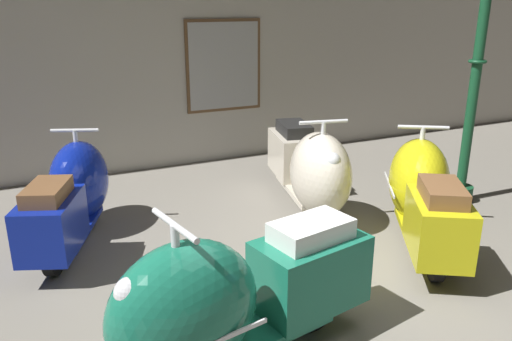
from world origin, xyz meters
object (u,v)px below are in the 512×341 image
Objects in this scene: scooter_2 at (311,168)px; lamppost at (480,43)px; scooter_3 at (423,194)px; scooter_0 at (72,194)px; scooter_1 at (227,299)px.

lamppost is (1.75, -0.43, 1.27)m from scooter_2.
scooter_3 is 0.58× the size of lamppost.
scooter_2 is at bearing -77.46° from scooter_0.
scooter_1 is 0.99× the size of scooter_2.
scooter_2 is at bearing -142.73° from scooter_1.
scooter_2 reaches higher than scooter_0.
scooter_0 is 2.42m from scooter_2.
lamppost is at bearing -79.58° from scooter_0.
scooter_3 is at bearing 41.24° from scooter_2.
scooter_0 is 2.41m from scooter_1.
lamppost is (3.48, 1.51, 1.28)m from scooter_1.
scooter_2 is 1.07× the size of scooter_3.
scooter_1 reaches higher than scooter_0.
scooter_1 reaches higher than scooter_3.
scooter_0 is 0.57× the size of lamppost.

